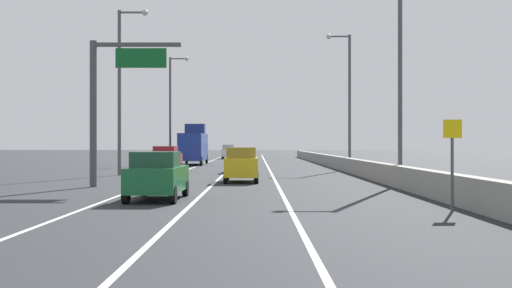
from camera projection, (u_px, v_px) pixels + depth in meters
ground_plane at (255, 164)px, 68.92m from camera, size 320.00×320.00×0.00m
lane_stripe_left at (198, 167)px, 59.94m from camera, size 0.16×130.00×0.00m
lane_stripe_center at (234, 167)px, 59.93m from camera, size 0.16×130.00×0.00m
lane_stripe_right at (270, 167)px, 59.92m from camera, size 0.16×130.00×0.00m
jersey_barrier_right at (358, 167)px, 44.90m from camera, size 0.60×120.00×1.10m
overhead_sign_gantry at (109, 95)px, 31.59m from camera, size 4.68×0.36×7.50m
speed_advisory_sign at (454, 158)px, 20.05m from camera, size 0.60×0.11×3.00m
lamp_post_right_second at (398, 63)px, 33.41m from camera, size 2.14×0.44×11.69m
lamp_post_right_third at (349, 93)px, 53.01m from camera, size 2.14×0.44×11.69m
lamp_post_left_mid at (124, 81)px, 43.38m from camera, size 2.14×0.44×11.69m
lamp_post_left_far at (174, 103)px, 66.90m from camera, size 2.14×0.44×11.69m
car_white_0 at (230, 152)px, 92.17m from camera, size 1.92×4.81×2.10m
car_green_1 at (159, 176)px, 24.24m from camera, size 2.04×4.31×1.91m
car_red_2 at (168, 159)px, 48.40m from camera, size 1.99×4.70×2.03m
car_blue_3 at (243, 160)px, 47.59m from camera, size 1.92×4.60×1.91m
car_yellow_4 at (243, 165)px, 35.67m from camera, size 1.99×4.07×2.01m
box_truck at (195, 146)px, 65.57m from camera, size 2.49×8.65×4.39m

